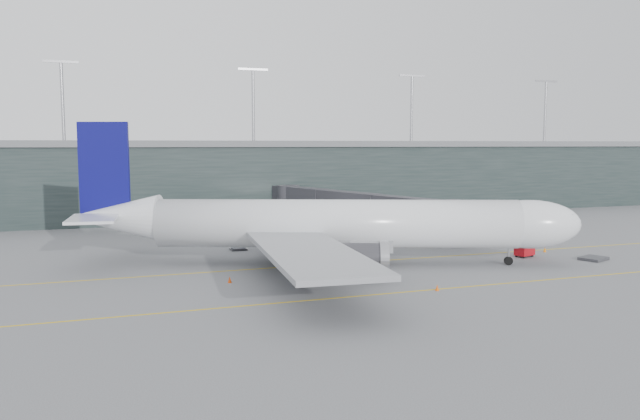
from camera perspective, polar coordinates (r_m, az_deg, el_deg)
name	(u,v)px	position (r m, az deg, el deg)	size (l,w,h in m)	color
ground	(303,259)	(79.19, -1.59, -4.54)	(320.00, 320.00, 0.00)	#56565A
taxiline_a	(313,265)	(75.46, -0.67, -5.07)	(160.00, 0.25, 0.02)	gold
taxiline_b	(365,295)	(60.85, 4.16, -7.80)	(160.00, 0.25, 0.02)	gold
taxiline_lead_main	(295,236)	(99.50, -2.33, -2.36)	(0.25, 60.00, 0.02)	gold
terminal	(220,177)	(134.46, -9.10, 3.02)	(240.00, 36.00, 29.00)	#1E2929
main_aircraft	(334,225)	(75.37, 1.25, -1.36)	(59.27, 54.72, 17.22)	white
jet_bridge	(353,200)	(106.55, 3.03, 0.96)	(18.35, 43.85, 6.85)	#2E2E34
gse_cart	(525,250)	(85.14, 18.20, -3.46)	(2.83, 2.27, 1.68)	#AB0C14
baggage_dolly	(593,258)	(86.10, 23.72, -4.07)	(3.28, 2.63, 0.33)	#333337
uld_a	(238,243)	(86.56, -7.48, -2.98)	(2.25, 1.82, 2.00)	#36363B
uld_b	(264,241)	(88.93, -5.15, -2.81)	(2.28, 2.05, 1.72)	#36363B
uld_c	(272,241)	(87.46, -4.45, -2.83)	(2.55, 2.19, 2.05)	#36363B
cone_nose	(545,250)	(89.75, 19.87, -3.43)	(0.42, 0.42, 0.67)	orange
cone_wing_stbd	(437,288)	(63.65, 10.67, -6.98)	(0.40, 0.40, 0.63)	#EB570D
cone_wing_port	(346,238)	(94.24, 2.37, -2.60)	(0.49, 0.49, 0.78)	red
cone_tail	(230,280)	(66.71, -8.26, -6.32)	(0.43, 0.43, 0.68)	#E5460C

